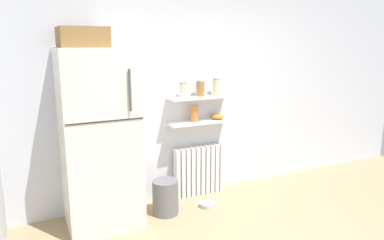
# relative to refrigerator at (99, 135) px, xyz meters

# --- Properties ---
(back_wall) EXTENTS (7.04, 0.10, 2.60)m
(back_wall) POSITION_rel_refrigerator_xyz_m (1.26, 0.37, 0.33)
(back_wall) COLOR silver
(back_wall) RESTS_ON ground_plane
(refrigerator) EXTENTS (0.74, 0.67, 2.04)m
(refrigerator) POSITION_rel_refrigerator_xyz_m (0.00, 0.00, 0.00)
(refrigerator) COLOR silver
(refrigerator) RESTS_ON ground_plane
(radiator) EXTENTS (0.66, 0.12, 0.63)m
(radiator) POSITION_rel_refrigerator_xyz_m (1.27, 0.24, -0.65)
(radiator) COLOR white
(radiator) RESTS_ON ground_plane
(wall_shelf_lower) EXTENTS (0.80, 0.22, 0.02)m
(wall_shelf_lower) POSITION_rel_refrigerator_xyz_m (1.27, 0.21, -0.02)
(wall_shelf_lower) COLOR white
(wall_shelf_upper) EXTENTS (0.80, 0.22, 0.02)m
(wall_shelf_upper) POSITION_rel_refrigerator_xyz_m (1.27, 0.21, 0.28)
(wall_shelf_upper) COLOR white
(storage_jar_0) EXTENTS (0.10, 0.10, 0.18)m
(storage_jar_0) POSITION_rel_refrigerator_xyz_m (1.04, 0.21, 0.38)
(storage_jar_0) COLOR beige
(storage_jar_0) RESTS_ON wall_shelf_upper
(storage_jar_1) EXTENTS (0.10, 0.10, 0.19)m
(storage_jar_1) POSITION_rel_refrigerator_xyz_m (1.27, 0.21, 0.39)
(storage_jar_1) COLOR olive
(storage_jar_1) RESTS_ON wall_shelf_upper
(storage_jar_2) EXTENTS (0.10, 0.10, 0.21)m
(storage_jar_2) POSITION_rel_refrigerator_xyz_m (1.49, 0.21, 0.40)
(storage_jar_2) COLOR beige
(storage_jar_2) RESTS_ON wall_shelf_upper
(vase) EXTENTS (0.09, 0.09, 0.20)m
(vase) POSITION_rel_refrigerator_xyz_m (1.18, 0.21, 0.09)
(vase) COLOR #CC7033
(vase) RESTS_ON wall_shelf_lower
(shelf_bowl) EXTENTS (0.16, 0.16, 0.07)m
(shelf_bowl) POSITION_rel_refrigerator_xyz_m (1.51, 0.21, 0.03)
(shelf_bowl) COLOR orange
(shelf_bowl) RESTS_ON wall_shelf_lower
(trash_bin) EXTENTS (0.29, 0.29, 0.39)m
(trash_bin) POSITION_rel_refrigerator_xyz_m (0.68, -0.09, -0.77)
(trash_bin) COLOR slate
(trash_bin) RESTS_ON ground_plane
(pet_food_bowl) EXTENTS (0.19, 0.19, 0.05)m
(pet_food_bowl) POSITION_rel_refrigerator_xyz_m (1.19, -0.14, -0.94)
(pet_food_bowl) COLOR #B7B7BC
(pet_food_bowl) RESTS_ON ground_plane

